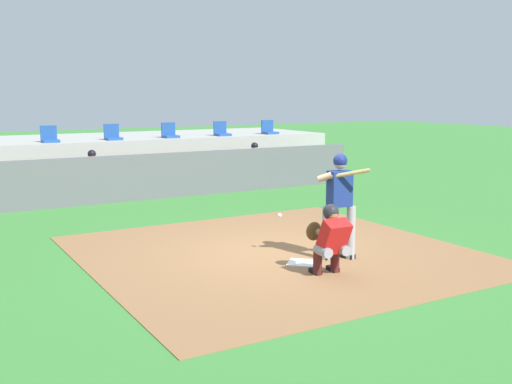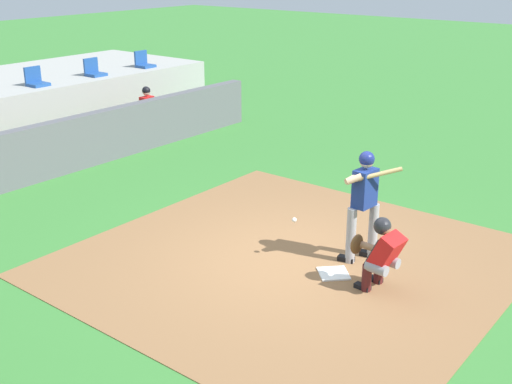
# 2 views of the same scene
# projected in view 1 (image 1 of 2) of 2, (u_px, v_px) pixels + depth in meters

# --- Properties ---
(ground_plane) EXTENTS (80.00, 80.00, 0.00)m
(ground_plane) POSITION_uv_depth(u_px,v_px,m) (276.00, 253.00, 10.70)
(ground_plane) COLOR #387A33
(dirt_infield) EXTENTS (6.40, 6.40, 0.01)m
(dirt_infield) POSITION_uv_depth(u_px,v_px,m) (276.00, 253.00, 10.70)
(dirt_infield) COLOR olive
(dirt_infield) RESTS_ON ground
(home_plate) EXTENTS (0.62, 0.62, 0.02)m
(home_plate) POSITION_uv_depth(u_px,v_px,m) (302.00, 263.00, 10.01)
(home_plate) COLOR white
(home_plate) RESTS_ON dirt_infield
(batter_at_plate) EXTENTS (0.66, 0.79, 1.80)m
(batter_at_plate) POSITION_uv_depth(u_px,v_px,m) (339.00, 199.00, 10.13)
(batter_at_plate) COLOR #99999E
(batter_at_plate) RESTS_ON ground
(catcher_crouched) EXTENTS (0.50, 1.90, 1.13)m
(catcher_crouched) POSITION_uv_depth(u_px,v_px,m) (330.00, 237.00, 9.30)
(catcher_crouched) COLOR gray
(catcher_crouched) RESTS_ON ground
(dugout_wall) EXTENTS (13.00, 0.30, 1.20)m
(dugout_wall) POSITION_uv_depth(u_px,v_px,m) (147.00, 177.00, 16.15)
(dugout_wall) COLOR #59595E
(dugout_wall) RESTS_ON ground
(dugout_bench) EXTENTS (11.80, 0.44, 0.45)m
(dugout_bench) POSITION_uv_depth(u_px,v_px,m) (135.00, 186.00, 17.06)
(dugout_bench) COLOR olive
(dugout_bench) RESTS_ON ground
(dugout_player_0) EXTENTS (0.49, 0.70, 1.30)m
(dugout_player_0) POSITION_uv_depth(u_px,v_px,m) (94.00, 173.00, 16.28)
(dugout_player_0) COLOR #939399
(dugout_player_0) RESTS_ON ground
(dugout_player_1) EXTENTS (0.49, 0.70, 1.30)m
(dugout_player_1) POSITION_uv_depth(u_px,v_px,m) (257.00, 163.00, 18.79)
(dugout_player_1) COLOR #939399
(dugout_player_1) RESTS_ON ground
(stands_platform) EXTENTS (15.00, 4.40, 1.40)m
(stands_platform) POSITION_uv_depth(u_px,v_px,m) (100.00, 158.00, 19.89)
(stands_platform) COLOR #9E9E99
(stands_platform) RESTS_ON ground
(stadium_seat_2) EXTENTS (0.46, 0.46, 0.48)m
(stadium_seat_2) POSITION_uv_depth(u_px,v_px,m) (50.00, 138.00, 17.54)
(stadium_seat_2) COLOR #1E478C
(stadium_seat_2) RESTS_ON stands_platform
(stadium_seat_3) EXTENTS (0.46, 0.46, 0.48)m
(stadium_seat_3) POSITION_uv_depth(u_px,v_px,m) (113.00, 135.00, 18.46)
(stadium_seat_3) COLOR #1E478C
(stadium_seat_3) RESTS_ON stands_platform
(stadium_seat_4) EXTENTS (0.46, 0.46, 0.48)m
(stadium_seat_4) POSITION_uv_depth(u_px,v_px,m) (170.00, 133.00, 19.38)
(stadium_seat_4) COLOR #1E478C
(stadium_seat_4) RESTS_ON stands_platform
(stadium_seat_5) EXTENTS (0.46, 0.46, 0.48)m
(stadium_seat_5) POSITION_uv_depth(u_px,v_px,m) (222.00, 132.00, 20.30)
(stadium_seat_5) COLOR #1E478C
(stadium_seat_5) RESTS_ON stands_platform
(stadium_seat_6) EXTENTS (0.46, 0.46, 0.48)m
(stadium_seat_6) POSITION_uv_depth(u_px,v_px,m) (269.00, 130.00, 21.22)
(stadium_seat_6) COLOR #1E478C
(stadium_seat_6) RESTS_ON stands_platform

